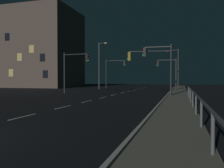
{
  "coord_description": "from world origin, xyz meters",
  "views": [
    {
      "loc": [
        7.32,
        -4.55,
        1.85
      ],
      "look_at": [
        -0.48,
        21.76,
        1.23
      ],
      "focal_mm": 37.44,
      "sensor_mm": 36.0,
      "label": 1
    }
  ],
  "objects_px": {
    "traffic_light_far_left": "(167,68)",
    "traffic_light_far_right": "(114,68)",
    "traffic_light_mid_left": "(158,60)",
    "street_lamp_corner": "(100,62)",
    "building_distant": "(29,50)",
    "traffic_light_near_right": "(151,62)",
    "street_lamp_far_end": "(176,64)",
    "traffic_light_mid_right": "(75,65)"
  },
  "relations": [
    {
      "from": "traffic_light_mid_right",
      "to": "building_distant",
      "type": "height_order",
      "value": "building_distant"
    },
    {
      "from": "street_lamp_corner",
      "to": "building_distant",
      "type": "xyz_separation_m",
      "value": [
        -19.61,
        7.03,
        3.6
      ]
    },
    {
      "from": "traffic_light_far_left",
      "to": "traffic_light_near_right",
      "type": "height_order",
      "value": "traffic_light_near_right"
    },
    {
      "from": "traffic_light_mid_left",
      "to": "street_lamp_far_end",
      "type": "xyz_separation_m",
      "value": [
        1.38,
        18.13,
        0.56
      ]
    },
    {
      "from": "street_lamp_far_end",
      "to": "building_distant",
      "type": "xyz_separation_m",
      "value": [
        -32.34,
        2.55,
        4.05
      ]
    },
    {
      "from": "traffic_light_far_left",
      "to": "building_distant",
      "type": "distance_m",
      "value": 32.59
    },
    {
      "from": "traffic_light_mid_left",
      "to": "street_lamp_corner",
      "type": "height_order",
      "value": "street_lamp_corner"
    },
    {
      "from": "traffic_light_near_right",
      "to": "street_lamp_corner",
      "type": "xyz_separation_m",
      "value": [
        -10.45,
        13.09,
        1.16
      ]
    },
    {
      "from": "traffic_light_far_left",
      "to": "traffic_light_near_right",
      "type": "xyz_separation_m",
      "value": [
        -1.08,
        -11.88,
        0.13
      ]
    },
    {
      "from": "traffic_light_mid_right",
      "to": "traffic_light_far_left",
      "type": "bearing_deg",
      "value": 47.83
    },
    {
      "from": "traffic_light_mid_right",
      "to": "street_lamp_corner",
      "type": "height_order",
      "value": "street_lamp_corner"
    },
    {
      "from": "traffic_light_mid_left",
      "to": "traffic_light_near_right",
      "type": "height_order",
      "value": "traffic_light_mid_left"
    },
    {
      "from": "traffic_light_far_left",
      "to": "traffic_light_far_right",
      "type": "relative_size",
      "value": 0.89
    },
    {
      "from": "street_lamp_far_end",
      "to": "building_distant",
      "type": "height_order",
      "value": "building_distant"
    },
    {
      "from": "street_lamp_far_end",
      "to": "traffic_light_far_right",
      "type": "bearing_deg",
      "value": -175.94
    },
    {
      "from": "traffic_light_far_left",
      "to": "traffic_light_far_right",
      "type": "height_order",
      "value": "traffic_light_far_right"
    },
    {
      "from": "building_distant",
      "to": "traffic_light_far_right",
      "type": "bearing_deg",
      "value": -8.96
    },
    {
      "from": "traffic_light_far_right",
      "to": "traffic_light_mid_right",
      "type": "bearing_deg",
      "value": -91.27
    },
    {
      "from": "building_distant",
      "to": "traffic_light_far_left",
      "type": "bearing_deg",
      "value": -14.8
    },
    {
      "from": "street_lamp_far_end",
      "to": "street_lamp_corner",
      "type": "distance_m",
      "value": 13.5
    },
    {
      "from": "traffic_light_mid_left",
      "to": "traffic_light_mid_right",
      "type": "bearing_deg",
      "value": 174.23
    },
    {
      "from": "traffic_light_near_right",
      "to": "building_distant",
      "type": "bearing_deg",
      "value": 146.22
    },
    {
      "from": "traffic_light_mid_left",
      "to": "traffic_light_near_right",
      "type": "distance_m",
      "value": 1.06
    },
    {
      "from": "traffic_light_mid_left",
      "to": "traffic_light_far_left",
      "type": "distance_m",
      "value": 12.45
    },
    {
      "from": "traffic_light_far_left",
      "to": "traffic_light_far_right",
      "type": "distance_m",
      "value": 11.12
    },
    {
      "from": "street_lamp_corner",
      "to": "traffic_light_mid_left",
      "type": "bearing_deg",
      "value": -50.27
    },
    {
      "from": "traffic_light_far_right",
      "to": "traffic_light_near_right",
      "type": "height_order",
      "value": "traffic_light_far_right"
    },
    {
      "from": "traffic_light_far_right",
      "to": "street_lamp_far_end",
      "type": "bearing_deg",
      "value": 4.06
    },
    {
      "from": "street_lamp_corner",
      "to": "building_distant",
      "type": "bearing_deg",
      "value": 160.28
    },
    {
      "from": "traffic_light_mid_left",
      "to": "street_lamp_far_end",
      "type": "relative_size",
      "value": 0.76
    },
    {
      "from": "traffic_light_near_right",
      "to": "street_lamp_corner",
      "type": "height_order",
      "value": "street_lamp_corner"
    },
    {
      "from": "traffic_light_far_right",
      "to": "traffic_light_near_right",
      "type": "bearing_deg",
      "value": -62.07
    },
    {
      "from": "traffic_light_near_right",
      "to": "street_lamp_far_end",
      "type": "height_order",
      "value": "street_lamp_far_end"
    },
    {
      "from": "traffic_light_mid_left",
      "to": "traffic_light_mid_right",
      "type": "height_order",
      "value": "traffic_light_mid_left"
    },
    {
      "from": "traffic_light_mid_left",
      "to": "building_distant",
      "type": "xyz_separation_m",
      "value": [
        -30.96,
        20.68,
        4.61
      ]
    },
    {
      "from": "traffic_light_mid_left",
      "to": "street_lamp_corner",
      "type": "xyz_separation_m",
      "value": [
        -11.34,
        13.65,
        1.01
      ]
    },
    {
      "from": "traffic_light_far_left",
      "to": "street_lamp_far_end",
      "type": "relative_size",
      "value": 0.7
    },
    {
      "from": "street_lamp_far_end",
      "to": "street_lamp_corner",
      "type": "relative_size",
      "value": 0.85
    },
    {
      "from": "traffic_light_far_left",
      "to": "street_lamp_corner",
      "type": "xyz_separation_m",
      "value": [
        -11.54,
        1.2,
        1.3
      ]
    },
    {
      "from": "building_distant",
      "to": "traffic_light_mid_left",
      "type": "bearing_deg",
      "value": -33.74
    },
    {
      "from": "traffic_light_mid_left",
      "to": "building_distant",
      "type": "bearing_deg",
      "value": 146.26
    },
    {
      "from": "traffic_light_far_left",
      "to": "traffic_light_near_right",
      "type": "relative_size",
      "value": 0.99
    }
  ]
}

